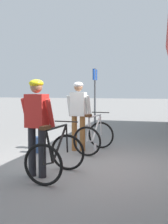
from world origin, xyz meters
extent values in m
plane|color=gray|center=(0.00, 0.00, 0.00)|extent=(80.00, 80.00, 0.00)
cylinder|color=#935B2D|center=(-0.82, 1.39, 0.45)|extent=(0.14, 0.14, 0.90)
cylinder|color=#935B2D|center=(-0.61, 1.38, 0.45)|extent=(0.14, 0.14, 0.90)
cube|color=white|center=(-0.72, 1.39, 1.20)|extent=(0.40, 0.27, 0.60)
cylinder|color=white|center=(-0.97, 1.44, 1.15)|extent=(0.11, 0.26, 0.56)
cylinder|color=white|center=(-0.45, 1.41, 1.15)|extent=(0.11, 0.26, 0.56)
sphere|color=#9E7051|center=(-0.72, 1.39, 1.63)|extent=(0.22, 0.22, 0.22)
ellipsoid|color=white|center=(-0.72, 1.39, 1.69)|extent=(0.27, 0.29, 0.14)
cylinder|color=#232328|center=(-0.94, -0.97, 0.45)|extent=(0.14, 0.14, 0.90)
cylinder|color=#232328|center=(-0.72, -1.01, 0.45)|extent=(0.14, 0.14, 0.90)
cube|color=red|center=(-0.83, -0.99, 1.20)|extent=(0.42, 0.31, 0.60)
cylinder|color=red|center=(-1.08, -0.90, 1.15)|extent=(0.14, 0.27, 0.56)
cylinder|color=red|center=(-0.57, -1.00, 1.15)|extent=(0.14, 0.27, 0.56)
sphere|color=#9E7051|center=(-0.83, -0.99, 1.63)|extent=(0.22, 0.22, 0.22)
ellipsoid|color=yellow|center=(-0.83, -0.99, 1.69)|extent=(0.30, 0.32, 0.14)
torus|color=black|center=(-0.22, 1.85, 0.36)|extent=(0.71, 0.14, 0.71)
torus|color=black|center=(-0.35, 0.84, 0.36)|extent=(0.71, 0.14, 0.71)
cylinder|color=white|center=(-0.27, 1.49, 0.60)|extent=(0.13, 0.64, 0.63)
cylinder|color=white|center=(-0.28, 1.38, 0.91)|extent=(0.15, 0.85, 0.04)
cylinder|color=white|center=(-0.32, 1.07, 0.60)|extent=(0.08, 0.28, 0.62)
cylinder|color=white|center=(-0.33, 1.01, 0.33)|extent=(0.08, 0.36, 0.08)
cylinder|color=white|center=(-0.35, 0.90, 0.63)|extent=(0.04, 0.15, 0.56)
cylinder|color=white|center=(-0.22, 1.82, 0.63)|extent=(0.04, 0.09, 0.55)
cylinder|color=black|center=(-0.23, 1.80, 0.97)|extent=(0.48, 0.09, 0.02)
cube|color=#4C2D19|center=(-0.34, 0.93, 0.96)|extent=(0.13, 0.25, 0.06)
torus|color=black|center=(-0.43, -0.44, 0.36)|extent=(0.71, 0.12, 0.71)
torus|color=black|center=(-0.52, -1.46, 0.36)|extent=(0.71, 0.12, 0.71)
cylinder|color=black|center=(-0.46, -0.80, 0.60)|extent=(0.10, 0.65, 0.63)
cylinder|color=black|center=(-0.47, -0.91, 0.91)|extent=(0.12, 0.85, 0.04)
cylinder|color=black|center=(-0.50, -1.22, 0.60)|extent=(0.07, 0.28, 0.62)
cylinder|color=black|center=(-0.51, -1.28, 0.33)|extent=(0.06, 0.36, 0.08)
cylinder|color=black|center=(-0.52, -1.40, 0.63)|extent=(0.04, 0.15, 0.56)
cylinder|color=black|center=(-0.43, -0.47, 0.63)|extent=(0.04, 0.08, 0.55)
cylinder|color=black|center=(-0.43, -0.49, 0.97)|extent=(0.48, 0.07, 0.02)
cube|color=#4C2D19|center=(-0.52, -1.37, 0.96)|extent=(0.12, 0.25, 0.06)
cube|color=navy|center=(-1.59, 0.92, 0.20)|extent=(0.31, 0.22, 0.40)
cylinder|color=silver|center=(-0.29, 1.42, 0.10)|extent=(0.06, 0.06, 0.21)
cylinder|color=red|center=(-1.71, 1.15, 0.11)|extent=(0.07, 0.07, 0.23)
cylinder|color=#595B60|center=(-1.34, 6.17, 1.20)|extent=(0.08, 0.08, 2.40)
cube|color=#193F99|center=(-1.34, 6.17, 2.15)|extent=(0.04, 0.70, 0.44)
camera|label=1|loc=(1.35, -6.01, 1.61)|focal=48.66mm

